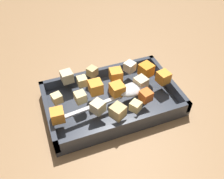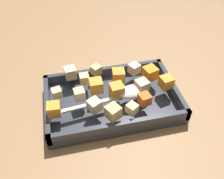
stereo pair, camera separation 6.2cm
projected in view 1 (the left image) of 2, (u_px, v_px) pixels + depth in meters
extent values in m
plane|color=#936D47|center=(109.00, 110.00, 0.64)|extent=(4.00, 4.00, 0.00)
cube|color=#333842|center=(112.00, 102.00, 0.65)|extent=(0.35, 0.21, 0.01)
cube|color=#333842|center=(100.00, 73.00, 0.71)|extent=(0.35, 0.01, 0.03)
cube|color=#333842|center=(127.00, 125.00, 0.57)|extent=(0.35, 0.01, 0.03)
cube|color=#333842|center=(168.00, 81.00, 0.68)|extent=(0.01, 0.21, 0.03)
cube|color=#333842|center=(49.00, 114.00, 0.60)|extent=(0.01, 0.21, 0.03)
cube|color=orange|center=(96.00, 87.00, 0.62)|extent=(0.03, 0.03, 0.03)
cube|color=orange|center=(146.00, 96.00, 0.60)|extent=(0.03, 0.03, 0.03)
cube|color=orange|center=(58.00, 115.00, 0.55)|extent=(0.03, 0.03, 0.03)
cube|color=orange|center=(117.00, 90.00, 0.61)|extent=(0.04, 0.04, 0.03)
cube|color=orange|center=(146.00, 70.00, 0.67)|extent=(0.04, 0.04, 0.03)
cube|color=orange|center=(116.00, 75.00, 0.65)|extent=(0.04, 0.04, 0.03)
cube|color=orange|center=(163.00, 77.00, 0.65)|extent=(0.04, 0.04, 0.03)
cube|color=#E0CC89|center=(82.00, 81.00, 0.64)|extent=(0.02, 0.02, 0.02)
cube|color=#E0CC89|center=(80.00, 97.00, 0.60)|extent=(0.03, 0.03, 0.03)
cube|color=beige|center=(141.00, 83.00, 0.63)|extent=(0.04, 0.04, 0.03)
cube|color=#E0CC89|center=(136.00, 106.00, 0.58)|extent=(0.03, 0.03, 0.02)
cube|color=beige|center=(67.00, 77.00, 0.65)|extent=(0.03, 0.03, 0.03)
cube|color=beige|center=(98.00, 107.00, 0.57)|extent=(0.04, 0.04, 0.03)
cube|color=#E0CC89|center=(57.00, 98.00, 0.60)|extent=(0.03, 0.03, 0.02)
cube|color=tan|center=(117.00, 112.00, 0.56)|extent=(0.04, 0.04, 0.03)
cube|color=tan|center=(92.00, 72.00, 0.67)|extent=(0.03, 0.03, 0.02)
cube|color=silver|center=(130.00, 67.00, 0.68)|extent=(0.04, 0.04, 0.03)
ellipsoid|color=silver|center=(133.00, 90.00, 0.62)|extent=(0.08, 0.05, 0.02)
cube|color=silver|center=(88.00, 108.00, 0.58)|extent=(0.18, 0.03, 0.01)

